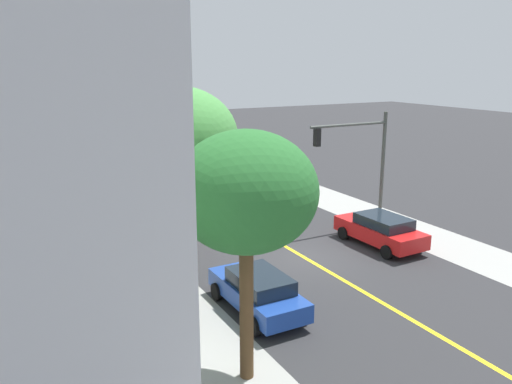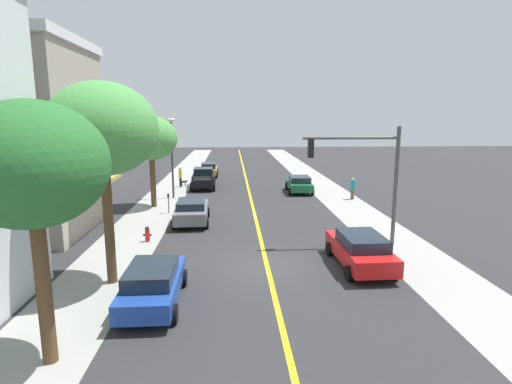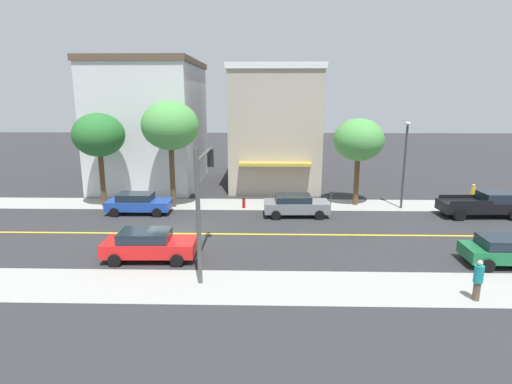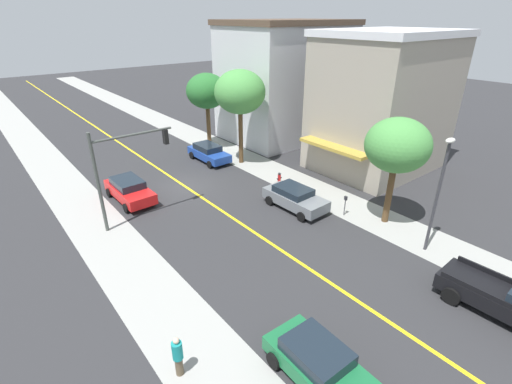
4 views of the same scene
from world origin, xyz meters
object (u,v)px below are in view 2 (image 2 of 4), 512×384
at_px(red_sedan_right_curb, 360,249).
at_px(green_sedan_right_curb, 299,184).
at_px(street_lamp, 172,149).
at_px(pedestrian_teal_shirt, 353,188).
at_px(street_tree_left_near, 31,166).
at_px(street_tree_left_far, 151,139).
at_px(traffic_light_mast, 367,168).
at_px(grey_sedan_left_curb, 192,211).
at_px(fire_hydrant, 147,234).
at_px(gold_sedan_left_curb, 209,169).
at_px(black_pickup_truck, 203,178).
at_px(street_tree_right_corner, 102,130).
at_px(blue_sedan_left_curb, 153,283).
at_px(small_dog, 184,182).
at_px(pedestrian_yellow_shirt, 180,176).
at_px(parking_meter, 168,200).

xyz_separation_m(red_sedan_right_curb, green_sedan_right_curb, (0.28, 17.75, -0.05)).
relative_size(street_lamp, pedestrian_teal_shirt, 3.66).
bearing_deg(street_tree_left_near, red_sedan_right_curb, 31.21).
height_order(street_tree_left_far, traffic_light_mast, street_tree_left_far).
bearing_deg(grey_sedan_left_curb, red_sedan_right_curb, -136.64).
height_order(fire_hydrant, gold_sedan_left_curb, gold_sedan_left_curb).
xyz_separation_m(red_sedan_right_curb, black_pickup_truck, (-8.18, 20.86, 0.07)).
bearing_deg(fire_hydrant, gold_sedan_left_curb, 85.10).
xyz_separation_m(street_tree_right_corner, street_lamp, (0.08, 17.00, -2.07)).
xyz_separation_m(grey_sedan_left_curb, pedestrian_teal_shirt, (12.05, 6.52, 0.13)).
bearing_deg(fire_hydrant, blue_sedan_left_curb, -77.23).
relative_size(traffic_light_mast, small_dog, 8.85).
height_order(street_tree_left_near, blue_sedan_left_curb, street_tree_left_near).
relative_size(blue_sedan_left_curb, pedestrian_yellow_shirt, 2.41).
relative_size(street_lamp, green_sedan_right_curb, 1.53).
relative_size(fire_hydrant, gold_sedan_left_curb, 0.20).
bearing_deg(blue_sedan_left_curb, green_sedan_right_curb, -22.78).
bearing_deg(parking_meter, black_pickup_truck, 80.56).
height_order(street_tree_left_near, fire_hydrant, street_tree_left_near).
height_order(green_sedan_right_curb, black_pickup_truck, black_pickup_truck).
relative_size(green_sedan_right_curb, pedestrian_teal_shirt, 2.40).
relative_size(street_tree_right_corner, fire_hydrant, 9.48).
xyz_separation_m(street_tree_left_near, parking_meter, (0.63, 17.05, -4.42)).
bearing_deg(small_dog, blue_sedan_left_curb, -70.52).
relative_size(street_tree_left_near, green_sedan_right_curb, 1.67).
bearing_deg(street_lamp, street_tree_left_near, -90.58).
bearing_deg(street_tree_left_near, blue_sedan_left_curb, 56.82).
height_order(fire_hydrant, blue_sedan_left_curb, blue_sedan_left_curb).
height_order(black_pickup_truck, small_dog, black_pickup_truck).
distance_m(street_lamp, pedestrian_teal_shirt, 14.67).
bearing_deg(green_sedan_right_curb, black_pickup_truck, 71.49).
distance_m(gold_sedan_left_curb, black_pickup_truck, 6.84).
height_order(street_tree_left_near, pedestrian_teal_shirt, street_tree_left_near).
xyz_separation_m(red_sedan_right_curb, gold_sedan_left_curb, (-8.03, 27.69, -0.02)).
bearing_deg(traffic_light_mast, gold_sedan_left_curb, -69.60).
bearing_deg(gold_sedan_left_curb, street_tree_left_far, 167.37).
bearing_deg(gold_sedan_left_curb, street_lamp, 168.69).
relative_size(fire_hydrant, green_sedan_right_curb, 0.20).
distance_m(street_tree_right_corner, traffic_light_mast, 12.37).
bearing_deg(pedestrian_yellow_shirt, pedestrian_teal_shirt, 52.09).
xyz_separation_m(street_tree_left_far, pedestrian_yellow_shirt, (0.92, 8.36, -3.93)).
height_order(street_tree_left_near, grey_sedan_left_curb, street_tree_left_near).
distance_m(traffic_light_mast, black_pickup_truck, 20.38).
bearing_deg(street_tree_right_corner, street_lamp, 89.72).
bearing_deg(pedestrian_teal_shirt, street_tree_left_far, 30.93).
height_order(street_tree_right_corner, small_dog, street_tree_right_corner).
distance_m(street_tree_left_far, fire_hydrant, 9.70).
relative_size(street_tree_right_corner, street_lamp, 1.23).
distance_m(street_tree_right_corner, fire_hydrant, 7.73).
distance_m(pedestrian_yellow_shirt, small_dog, 1.17).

